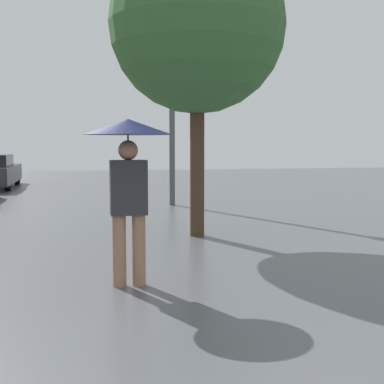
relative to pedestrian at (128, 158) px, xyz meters
name	(u,v)px	position (x,y,z in m)	size (l,w,h in m)	color
pedestrian	(128,158)	(0.00, 0.00, 0.00)	(0.95, 0.95, 1.81)	#9E7051
tree	(197,25)	(1.42, 2.94, 2.07)	(2.89, 2.89, 4.93)	#473323
street_lamp	(172,87)	(1.79, 7.49, 1.55)	(0.29, 0.29, 5.16)	#515456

